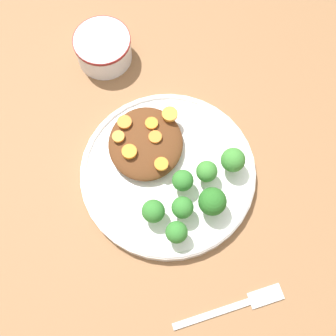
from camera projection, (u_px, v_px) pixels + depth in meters
name	position (u px, v px, depth m)	size (l,w,h in m)	color
ground_plane	(168.00, 175.00, 0.76)	(4.00, 4.00, 0.00)	#8C603D
plate	(168.00, 173.00, 0.75)	(0.28, 0.28, 0.02)	white
dip_bowl	(103.00, 47.00, 0.81)	(0.10, 0.10, 0.05)	silver
stew_mound	(146.00, 143.00, 0.74)	(0.13, 0.12, 0.03)	#5B3319
broccoli_floret_0	(212.00, 202.00, 0.69)	(0.04, 0.04, 0.06)	#759E51
broccoli_floret_1	(233.00, 160.00, 0.72)	(0.04, 0.04, 0.05)	#759E51
broccoli_floret_2	(183.00, 181.00, 0.71)	(0.03, 0.03, 0.05)	#759E51
broccoli_floret_3	(207.00, 172.00, 0.71)	(0.03, 0.03, 0.05)	#759E51
broccoli_floret_4	(183.00, 208.00, 0.69)	(0.03, 0.03, 0.05)	#759E51
broccoli_floret_5	(153.00, 212.00, 0.69)	(0.04, 0.04, 0.05)	#759E51
broccoli_floret_6	(177.00, 233.00, 0.68)	(0.03, 0.03, 0.05)	#7FA85B
carrot_slice_0	(129.00, 152.00, 0.72)	(0.02, 0.02, 0.01)	orange
carrot_slice_1	(171.00, 114.00, 0.74)	(0.03, 0.03, 0.01)	orange
carrot_slice_2	(124.00, 122.00, 0.74)	(0.02, 0.02, 0.00)	orange
carrot_slice_3	(155.00, 137.00, 0.73)	(0.02, 0.02, 0.00)	orange
carrot_slice_4	(152.00, 123.00, 0.74)	(0.02, 0.02, 0.00)	orange
carrot_slice_5	(161.00, 164.00, 0.71)	(0.02, 0.02, 0.00)	orange
carrot_slice_6	(118.00, 137.00, 0.73)	(0.02, 0.02, 0.00)	orange
fork	(239.00, 305.00, 0.69)	(0.07, 0.17, 0.01)	beige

